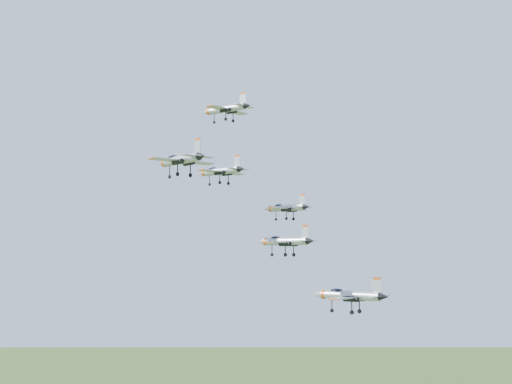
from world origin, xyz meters
The scene contains 6 objects.
jet_lead centered at (-13.86, 14.18, 161.52)m, with size 13.43×11.14×3.59m.
jet_left_high centered at (-8.09, 4.18, 147.07)m, with size 12.79×10.74×3.43m.
jet_right_high centered at (-1.23, -16.87, 146.42)m, with size 13.35×11.41×3.66m.
jet_left_low centered at (2.68, 10.75, 140.00)m, with size 11.40×9.57×3.06m.
jet_right_low centered at (14.32, -10.18, 133.25)m, with size 11.51×9.64×3.08m.
jet_trail centered at (23.13, -5.79, 124.94)m, with size 13.45×11.13×3.59m.
Camera 1 is at (69.79, -106.96, 131.30)m, focal length 50.00 mm.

